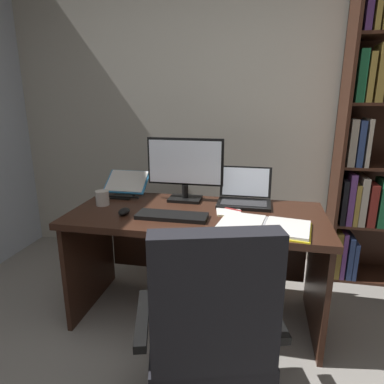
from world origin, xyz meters
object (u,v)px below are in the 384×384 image
desk (199,237)px  coffee_mug (102,198)px  reading_stand_with_book (126,184)px  notepad (228,210)px  laptop (244,196)px  office_chair (210,347)px  pen (232,209)px  monitor (185,169)px  open_binder (264,226)px  computer_mouse (124,211)px  keyboard (172,216)px

desk → coffee_mug: coffee_mug is taller
reading_stand_with_book → notepad: bearing=-16.2°
laptop → office_chair: bearing=-94.4°
notepad → pen: pen is taller
pen → monitor: bearing=153.0°
laptop → open_binder: 0.44m
desk → office_chair: office_chair is taller
notepad → coffee_mug: bearing=-176.8°
desk → computer_mouse: bearing=-154.2°
laptop → notepad: bearing=-117.1°
computer_mouse → notepad: 0.65m
laptop → coffee_mug: bearing=-166.5°
computer_mouse → laptop: bearing=27.6°
desk → coffee_mug: (-0.64, -0.06, 0.25)m
office_chair → laptop: 1.08m
reading_stand_with_book → desk: bearing=-20.1°
desk → monitor: bearing=127.9°
monitor → laptop: 0.44m
laptop → pen: laptop is taller
keyboard → monitor: bearing=90.0°
desk → pen: 0.30m
laptop → keyboard: laptop is taller
monitor → open_binder: (0.53, -0.41, -0.21)m
office_chair → desk: bearing=87.3°
monitor → keyboard: (0.00, -0.36, -0.21)m
office_chair → notepad: office_chair is taller
desk → open_binder: open_binder is taller
notepad → pen: bearing=0.0°
desk → open_binder: 0.53m
desk → reading_stand_with_book: bearing=159.9°
monitor → reading_stand_with_book: (-0.45, 0.05, -0.14)m
keyboard → pen: 0.39m
office_chair → reading_stand_with_book: size_ratio=3.19×
keyboard → pen: keyboard is taller
computer_mouse → pen: bearing=17.0°
desk → office_chair: (0.20, -0.85, -0.12)m
computer_mouse → reading_stand_with_book: bearing=110.1°
office_chair → pen: size_ratio=7.01×
computer_mouse → coffee_mug: size_ratio=1.07×
office_chair → keyboard: 0.80m
reading_stand_with_book → keyboard: bearing=-42.6°
open_binder → computer_mouse: bearing=-174.5°
keyboard → open_binder: bearing=-5.4°
monitor → reading_stand_with_book: bearing=173.5°
monitor → computer_mouse: bearing=-129.4°
office_chair → notepad: 0.90m
monitor → laptop: (0.40, 0.00, -0.17)m
reading_stand_with_book → open_binder: (0.98, -0.47, -0.07)m
monitor → computer_mouse: 0.51m
desk → notepad: (0.19, -0.01, 0.21)m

